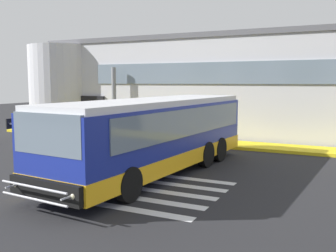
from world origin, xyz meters
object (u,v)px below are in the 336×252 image
Objects in this scene: entry_support_column at (114,101)px; safety_bollard_yellow at (219,140)px; passenger_near_column at (120,120)px; passenger_by_doorway at (134,120)px; bus_main_foreground at (155,137)px.

entry_support_column reaches higher than safety_bollard_yellow.
entry_support_column reaches higher than passenger_near_column.
passenger_by_doorway is (1.03, -0.09, 0.03)m from passenger_near_column.
passenger_by_doorway is at bearing -20.09° from entry_support_column.
entry_support_column reaches higher than bus_main_foreground.
entry_support_column is 1.47m from passenger_near_column.
passenger_near_column is at bearing -36.03° from entry_support_column.
passenger_near_column is at bearing 175.12° from passenger_by_doorway.
bus_main_foreground is 8.53m from passenger_by_doorway.
safety_bollard_yellow is at bearing -11.56° from passenger_by_doorway.
passenger_near_column is 1.00× the size of passenger_by_doorway.
safety_bollard_yellow is at bearing -10.53° from passenger_near_column.
passenger_near_column is at bearing 130.68° from bus_main_foreground.
passenger_by_doorway is 5.68m from safety_bollard_yellow.
passenger_near_column is 1.04m from passenger_by_doorway.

